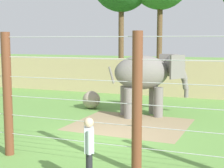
# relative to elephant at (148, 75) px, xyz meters

# --- Properties ---
(ground_plane) EXTENTS (120.00, 120.00, 0.00)m
(ground_plane) POSITION_rel_elephant_xyz_m (-0.53, -4.09, -1.85)
(ground_plane) COLOR #609342
(dirt_patch) EXTENTS (4.75, 4.10, 0.01)m
(dirt_patch) POSITION_rel_elephant_xyz_m (-0.23, -1.88, -1.85)
(dirt_patch) COLOR #937F5B
(dirt_patch) RESTS_ON ground
(embankment_wall) EXTENTS (36.00, 1.80, 2.18)m
(embankment_wall) POSITION_rel_elephant_xyz_m (-0.53, 6.35, -0.76)
(embankment_wall) COLOR tan
(embankment_wall) RESTS_ON ground
(elephant) EXTENTS (3.41, 2.71, 2.80)m
(elephant) POSITION_rel_elephant_xyz_m (0.00, 0.00, 0.00)
(elephant) COLOR slate
(elephant) RESTS_ON ground
(enrichment_ball) EXTENTS (0.88, 0.88, 0.88)m
(enrichment_ball) POSITION_rel_elephant_xyz_m (-3.04, 0.57, -1.41)
(enrichment_ball) COLOR gray
(enrichment_ball) RESTS_ON ground
(cable_fence) EXTENTS (11.70, 0.27, 3.65)m
(cable_fence) POSITION_rel_elephant_xyz_m (-0.54, -6.68, -0.02)
(cable_fence) COLOR brown
(cable_fence) RESTS_ON ground
(zookeeper) EXTENTS (0.39, 0.55, 1.67)m
(zookeeper) POSITION_rel_elephant_xyz_m (0.69, -8.00, -0.93)
(zookeeper) COLOR #232328
(zookeeper) RESTS_ON ground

